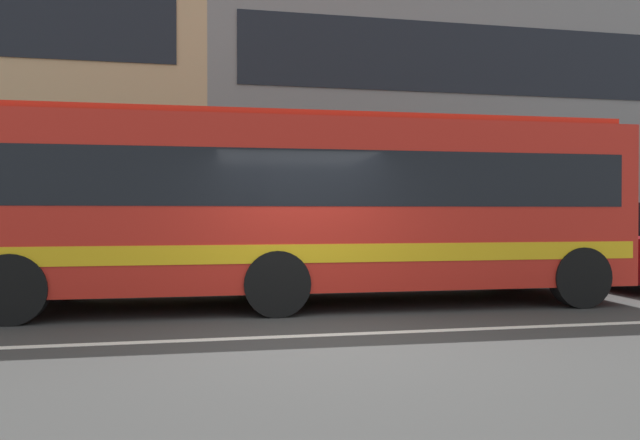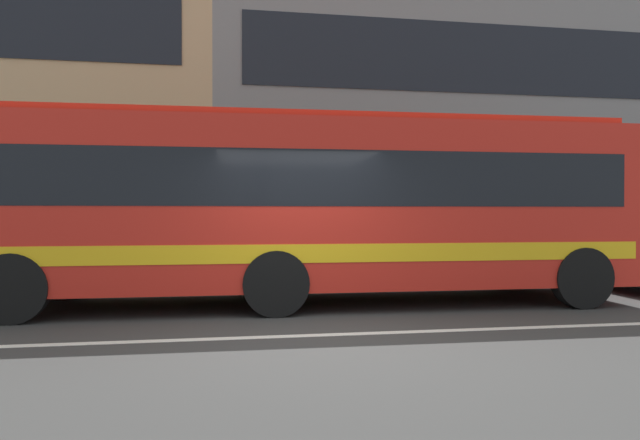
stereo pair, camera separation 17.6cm
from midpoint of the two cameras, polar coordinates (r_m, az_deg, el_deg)
ground_plane at (r=7.55m, az=0.16°, el=-11.24°), size 160.00×160.00×0.00m
lane_centre_line at (r=7.55m, az=0.16°, el=-11.21°), size 60.00×0.16×0.01m
hedge_row_far at (r=14.07m, az=-18.55°, el=-3.73°), size 22.51×1.10×0.97m
apartment_block_right at (r=26.02m, az=15.90°, el=9.94°), size 22.47×10.15×11.51m
transit_bus at (r=10.01m, az=-0.64°, el=1.70°), size 10.78×2.78×3.15m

